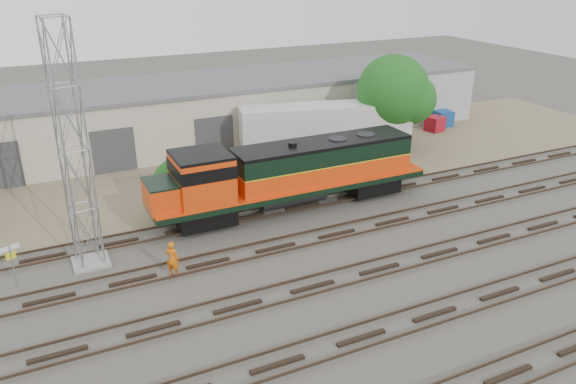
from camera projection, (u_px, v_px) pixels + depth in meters
name	position (u px, v px, depth m)	size (l,w,h in m)	color
ground	(287.00, 261.00, 30.60)	(140.00, 140.00, 0.00)	#47423A
dirt_strip	(203.00, 172.00, 43.06)	(80.00, 16.00, 0.02)	#726047
tracks	(313.00, 287.00, 28.08)	(80.00, 20.40, 0.28)	black
warehouse	(174.00, 114.00, 48.67)	(58.40, 10.40, 5.30)	beige
locomotive	(288.00, 174.00, 35.75)	(18.58, 3.26, 4.47)	black
signal_tower	(74.00, 153.00, 27.93)	(1.90, 1.90, 12.87)	gray
sign_post	(11.00, 258.00, 27.57)	(0.92, 0.38, 2.36)	gray
worker	(172.00, 259.00, 28.86)	(0.72, 0.47, 1.97)	#DE610C
semi_trailer	(330.00, 124.00, 45.73)	(14.22, 6.07, 4.29)	silver
dumpster_blue	(443.00, 119.00, 54.44)	(1.60, 1.50, 1.50)	navy
dumpster_red	(435.00, 124.00, 52.88)	(1.50, 1.40, 1.40)	maroon
tree_mid	(186.00, 188.00, 36.06)	(4.04, 3.85, 3.85)	#382619
tree_east	(398.00, 93.00, 46.20)	(6.26, 5.96, 8.05)	#382619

